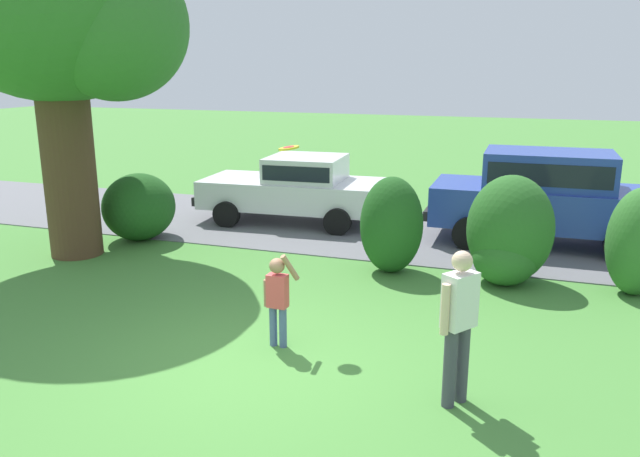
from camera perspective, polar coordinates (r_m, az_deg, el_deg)
The scene contains 12 objects.
ground_plane at distance 8.05m, azimuth -6.88°, elevation -12.01°, with size 80.00×80.00×0.00m, color #478438.
driveway_strip at distance 14.04m, azimuth 5.10°, elevation -0.23°, with size 28.00×4.40×0.02m, color slate.
oak_tree_large at distance 12.79m, azimuth -22.22°, elevation 18.02°, with size 4.79×4.51×6.74m.
shrub_near_tree at distance 13.74m, azimuth -16.09°, elevation 1.90°, with size 1.46×1.61×1.41m.
shrub_centre_left at distance 11.13m, azimuth 6.50°, elevation 0.32°, with size 1.11×1.06×1.72m.
shrub_centre at distance 11.00m, azimuth 16.74°, elevation -0.65°, with size 1.43×1.35×1.84m.
shrub_centre_right at distance 11.16m, azimuth 26.92°, elevation -1.10°, with size 0.97×1.01×1.75m.
parked_sedan at distance 14.70m, azimuth -2.07°, elevation 3.84°, with size 4.49×2.28×1.56m.
parked_suv at distance 13.59m, azimuth 19.83°, elevation 3.07°, with size 4.72×2.13×1.92m.
child_thrower at distance 8.18m, azimuth -3.86°, elevation -6.01°, with size 0.46×0.26×1.29m.
frisbee at distance 8.46m, azimuth -2.85°, elevation 7.31°, with size 0.28×0.28×0.08m.
adult_onlooker at distance 6.87m, azimuth 12.47°, elevation -8.07°, with size 0.39×0.45×1.74m.
Camera 1 is at (3.21, -6.45, 3.59)m, focal length 35.29 mm.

